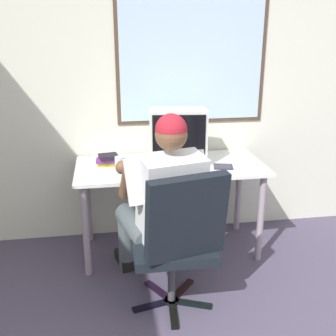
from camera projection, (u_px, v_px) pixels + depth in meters
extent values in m
cube|color=silver|center=(188.00, 70.00, 3.27)|extent=(4.74, 0.06, 2.79)
cube|color=#4C3828|center=(192.00, 60.00, 3.22)|extent=(1.21, 0.01, 1.00)
cube|color=silver|center=(192.00, 61.00, 3.21)|extent=(1.15, 0.02, 0.94)
cylinder|color=#988C97|center=(86.00, 231.00, 2.87)|extent=(0.05, 0.05, 0.70)
cylinder|color=#988C97|center=(261.00, 218.00, 3.07)|extent=(0.05, 0.05, 0.70)
cylinder|color=#988C97|center=(88.00, 202.00, 3.36)|extent=(0.05, 0.05, 0.70)
cylinder|color=#988C97|center=(238.00, 192.00, 3.56)|extent=(0.05, 0.05, 0.70)
cube|color=white|center=(170.00, 166.00, 3.10)|extent=(1.43, 0.66, 0.03)
cube|color=black|center=(152.00, 305.00, 2.63)|extent=(0.27, 0.10, 0.02)
cube|color=black|center=(173.00, 314.00, 2.55)|extent=(0.07, 0.27, 0.02)
cube|color=black|center=(191.00, 304.00, 2.64)|extent=(0.26, 0.14, 0.02)
cube|color=black|center=(182.00, 290.00, 2.78)|extent=(0.21, 0.23, 0.02)
cube|color=black|center=(159.00, 291.00, 2.77)|extent=(0.18, 0.25, 0.02)
cylinder|color=black|center=(171.00, 300.00, 2.67)|extent=(0.10, 0.10, 0.02)
cylinder|color=#3F3F44|center=(172.00, 274.00, 2.61)|extent=(0.05, 0.05, 0.39)
cube|color=black|center=(172.00, 244.00, 2.54)|extent=(0.50, 0.50, 0.06)
cube|color=black|center=(187.00, 218.00, 2.26)|extent=(0.49, 0.23, 0.51)
cylinder|color=#4A5559|center=(179.00, 218.00, 2.82)|extent=(0.25, 0.49, 0.15)
cylinder|color=#4A5559|center=(167.00, 233.00, 3.10)|extent=(0.12, 0.12, 0.46)
cube|color=black|center=(164.00, 251.00, 3.21)|extent=(0.15, 0.26, 0.08)
cylinder|color=#4A5559|center=(135.00, 226.00, 2.70)|extent=(0.25, 0.49, 0.15)
cylinder|color=#4A5559|center=(126.00, 241.00, 2.98)|extent=(0.12, 0.12, 0.46)
cube|color=black|center=(125.00, 259.00, 3.10)|extent=(0.15, 0.26, 0.08)
cube|color=silver|center=(171.00, 198.00, 2.47)|extent=(0.43, 0.36, 0.56)
sphere|color=brown|center=(171.00, 135.00, 2.34)|extent=(0.19, 0.19, 0.19)
sphere|color=#A81E2A|center=(171.00, 130.00, 2.33)|extent=(0.19, 0.19, 0.19)
cylinder|color=silver|center=(200.00, 172.00, 2.55)|extent=(0.13, 0.21, 0.29)
cylinder|color=brown|center=(194.00, 188.00, 2.68)|extent=(0.09, 0.10, 0.26)
sphere|color=brown|center=(191.00, 190.00, 2.72)|extent=(0.09, 0.09, 0.09)
cylinder|color=silver|center=(133.00, 182.00, 2.40)|extent=(0.13, 0.20, 0.29)
cylinder|color=brown|center=(127.00, 181.00, 2.53)|extent=(0.12, 0.21, 0.26)
sphere|color=brown|center=(122.00, 167.00, 2.59)|extent=(0.09, 0.09, 0.09)
cube|color=beige|center=(178.00, 162.00, 3.13)|extent=(0.25, 0.21, 0.02)
cylinder|color=beige|center=(178.00, 157.00, 3.12)|extent=(0.04, 0.04, 0.07)
cube|color=silver|center=(178.00, 131.00, 3.05)|extent=(0.45, 0.27, 0.34)
cube|color=black|center=(179.00, 135.00, 2.94)|extent=(0.38, 0.05, 0.30)
cylinder|color=silver|center=(120.00, 174.00, 2.89)|extent=(0.07, 0.07, 0.00)
cylinder|color=silver|center=(120.00, 170.00, 2.88)|extent=(0.01, 0.01, 0.06)
cylinder|color=silver|center=(120.00, 161.00, 2.86)|extent=(0.07, 0.07, 0.07)
cylinder|color=#520611|center=(120.00, 164.00, 2.86)|extent=(0.07, 0.07, 0.02)
cube|color=#9D8F1C|center=(110.00, 163.00, 3.09)|extent=(0.19, 0.12, 0.03)
cube|color=#6E2A81|center=(109.00, 160.00, 3.07)|extent=(0.20, 0.10, 0.03)
cube|color=black|center=(109.00, 157.00, 3.06)|extent=(0.16, 0.14, 0.03)
cube|color=#272437|center=(223.00, 167.00, 3.04)|extent=(0.17, 0.15, 0.01)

